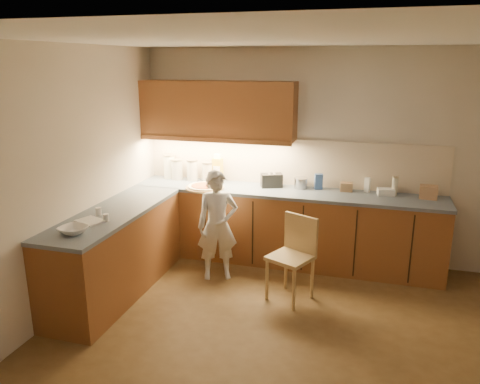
{
  "coord_description": "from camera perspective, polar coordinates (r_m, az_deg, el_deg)",
  "views": [
    {
      "loc": [
        0.63,
        -3.7,
        2.43
      ],
      "look_at": [
        -0.8,
        1.2,
        1.0
      ],
      "focal_mm": 35.0,
      "sensor_mm": 36.0,
      "label": 1
    }
  ],
  "objects": [
    {
      "name": "canister_c",
      "position": [
        6.13,
        -5.83,
        2.69
      ],
      "size": [
        0.15,
        0.15,
        0.28
      ],
      "rotation": [
        0.0,
        0.0,
        0.32
      ],
      "color": "silver",
      "rests_on": "l_counter"
    },
    {
      "name": "card_box_b",
      "position": [
        5.73,
        21.98,
        -0.01
      ],
      "size": [
        0.2,
        0.16,
        0.15
      ],
      "primitive_type": "cube",
      "rotation": [
        0.0,
        0.0,
        -0.07
      ],
      "color": "tan",
      "rests_on": "l_counter"
    },
    {
      "name": "backsplash",
      "position": [
        5.9,
        6.12,
        3.63
      ],
      "size": [
        3.75,
        0.02,
        0.58
      ],
      "primitive_type": "cube",
      "color": "beige",
      "rests_on": "l_counter"
    },
    {
      "name": "l_counter",
      "position": [
        5.54,
        -1.08,
        -5.15
      ],
      "size": [
        3.77,
        2.62,
        0.92
      ],
      "color": "brown",
      "rests_on": "ground"
    },
    {
      "name": "mixing_bowl",
      "position": [
        4.53,
        -19.66,
        -4.37
      ],
      "size": [
        0.29,
        0.29,
        0.06
      ],
      "primitive_type": "imported",
      "rotation": [
        0.0,
        0.0,
        -0.16
      ],
      "color": "white",
      "rests_on": "l_counter"
    },
    {
      "name": "card_box_a",
      "position": [
        5.76,
        12.83,
        0.6
      ],
      "size": [
        0.16,
        0.12,
        0.1
      ],
      "primitive_type": "cube",
      "rotation": [
        0.0,
        0.0,
        0.11
      ],
      "color": "tan",
      "rests_on": "l_counter"
    },
    {
      "name": "canister_b",
      "position": [
        6.22,
        -7.68,
        2.76
      ],
      "size": [
        0.16,
        0.16,
        0.27
      ],
      "rotation": [
        0.0,
        0.0,
        -0.06
      ],
      "color": "silver",
      "rests_on": "l_counter"
    },
    {
      "name": "flat_pack",
      "position": [
        5.72,
        17.36,
        0.02
      ],
      "size": [
        0.21,
        0.16,
        0.08
      ],
      "primitive_type": "cube",
      "rotation": [
        0.0,
        0.0,
        0.16
      ],
      "color": "silver",
      "rests_on": "l_counter"
    },
    {
      "name": "canister_d",
      "position": [
        6.08,
        -3.92,
        2.51
      ],
      "size": [
        0.16,
        0.16,
        0.26
      ],
      "rotation": [
        0.0,
        0.0,
        0.41
      ],
      "color": "beige",
      "rests_on": "l_counter"
    },
    {
      "name": "spice_jar_a",
      "position": [
        4.96,
        -16.87,
        -2.28
      ],
      "size": [
        0.06,
        0.06,
        0.08
      ],
      "primitive_type": "cylinder",
      "rotation": [
        0.0,
        0.0,
        -0.09
      ],
      "color": "white",
      "rests_on": "l_counter"
    },
    {
      "name": "upper_cabinets",
      "position": [
        5.87,
        -2.79,
        9.96
      ],
      "size": [
        1.95,
        0.36,
        0.73
      ],
      "color": "brown",
      "rests_on": "ground"
    },
    {
      "name": "dough_cloth",
      "position": [
        4.79,
        -17.8,
        -3.4
      ],
      "size": [
        0.31,
        0.27,
        0.02
      ],
      "primitive_type": "cube",
      "rotation": [
        0.0,
        0.0,
        -0.35
      ],
      "color": "silver",
      "rests_on": "l_counter"
    },
    {
      "name": "steel_pot",
      "position": [
        5.79,
        7.42,
        1.1
      ],
      "size": [
        0.17,
        0.17,
        0.13
      ],
      "color": "#A1A0A5",
      "rests_on": "l_counter"
    },
    {
      "name": "tall_jar",
      "position": [
        5.73,
        18.35,
        0.73
      ],
      "size": [
        0.07,
        0.07,
        0.22
      ],
      "rotation": [
        0.0,
        0.0,
        0.13
      ],
      "color": "beige",
      "rests_on": "l_counter"
    },
    {
      "name": "spice_jar_b",
      "position": [
        4.75,
        -16.02,
        -3.03
      ],
      "size": [
        0.06,
        0.06,
        0.08
      ],
      "primitive_type": "cylinder",
      "rotation": [
        0.0,
        0.0,
        0.1
      ],
      "color": "silver",
      "rests_on": "l_counter"
    },
    {
      "name": "child",
      "position": [
        5.32,
        -2.76,
        -4.1
      ],
      "size": [
        0.55,
        0.46,
        1.27
      ],
      "primitive_type": "imported",
      "rotation": [
        0.0,
        0.0,
        0.42
      ],
      "color": "silver",
      "rests_on": "ground"
    },
    {
      "name": "white_bottle",
      "position": [
        5.77,
        15.25,
        0.84
      ],
      "size": [
        0.07,
        0.07,
        0.18
      ],
      "primitive_type": "cube",
      "rotation": [
        0.0,
        0.0,
        -0.31
      ],
      "color": "white",
      "rests_on": "l_counter"
    },
    {
      "name": "blue_box",
      "position": [
        5.78,
        9.56,
        1.27
      ],
      "size": [
        0.11,
        0.09,
        0.19
      ],
      "primitive_type": "cube",
      "rotation": [
        0.0,
        0.0,
        0.28
      ],
      "color": "#34579D",
      "rests_on": "l_counter"
    },
    {
      "name": "wooden_chair",
      "position": [
        4.95,
        6.64,
        -7.22
      ],
      "size": [
        0.53,
        0.53,
        0.89
      ],
      "rotation": [
        0.0,
        0.0,
        -0.43
      ],
      "color": "tan",
      "rests_on": "ground"
    },
    {
      "name": "toaster",
      "position": [
        5.82,
        3.87,
        1.43
      ],
      "size": [
        0.3,
        0.24,
        0.17
      ],
      "rotation": [
        0.0,
        0.0,
        0.39
      ],
      "color": "black",
      "rests_on": "l_counter"
    },
    {
      "name": "canister_a",
      "position": [
        6.31,
        -8.62,
        3.14
      ],
      "size": [
        0.16,
        0.16,
        0.32
      ],
      "rotation": [
        0.0,
        0.0,
        0.11
      ],
      "color": "white",
      "rests_on": "l_counter"
    },
    {
      "name": "room",
      "position": [
        3.83,
        6.5,
        4.18
      ],
      "size": [
        4.54,
        4.5,
        2.62
      ],
      "color": "#51391C",
      "rests_on": "ground"
    },
    {
      "name": "pizza_on_board",
      "position": [
        5.75,
        -4.3,
        0.62
      ],
      "size": [
        0.47,
        0.47,
        0.19
      ],
      "rotation": [
        0.0,
        0.0,
        -0.42
      ],
      "color": "tan",
      "rests_on": "l_counter"
    },
    {
      "name": "oil_jug",
      "position": [
        6.03,
        -2.75,
        2.79
      ],
      "size": [
        0.13,
        0.11,
        0.37
      ],
      "rotation": [
        0.0,
        0.0,
        -0.14
      ],
      "color": "gold",
      "rests_on": "l_counter"
    }
  ]
}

